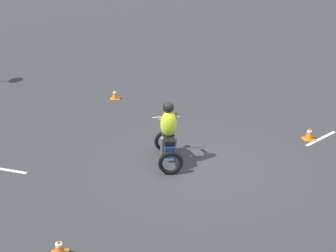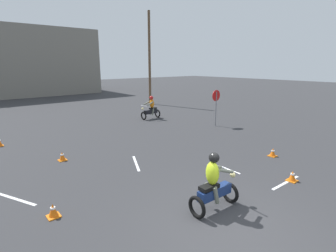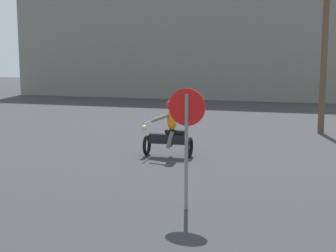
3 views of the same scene
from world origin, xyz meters
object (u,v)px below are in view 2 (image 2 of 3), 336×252
Objects in this scene: motorcycle_rider_foreground at (214,185)px; traffic_cone_mid_center at (62,156)px; traffic_cone_far_left at (273,152)px; stop_sign at (216,101)px; utility_pole_near at (150,59)px; traffic_cone_far_right at (53,211)px; motorcycle_rider_background at (151,109)px; traffic_cone_near_right at (292,176)px.

motorcycle_rider_foreground is 4.41× the size of traffic_cone_mid_center.
traffic_cone_far_left is (5.26, 1.17, -0.55)m from motorcycle_rider_foreground.
utility_pole_near reaches higher than stop_sign.
utility_pole_near is at bearing 46.58° from traffic_cone_far_right.
motorcycle_rider_foreground is at bearing -167.49° from traffic_cone_far_left.
motorcycle_rider_background reaches higher than traffic_cone_near_right.
traffic_cone_mid_center reaches higher than traffic_cone_far_right.
utility_pole_near is at bearing 40.75° from traffic_cone_mid_center.
stop_sign is 8.40m from traffic_cone_near_right.
motorcycle_rider_foreground is 4.52× the size of traffic_cone_far_left.
stop_sign is at bearing 132.26° from motorcycle_rider_foreground.
traffic_cone_far_left is (-2.54, -5.34, -1.46)m from stop_sign.
utility_pole_near reaches higher than traffic_cone_near_right.
stop_sign is (1.80, -4.49, 0.91)m from motorcycle_rider_background.
traffic_cone_far_left is (8.70, -1.28, -0.00)m from traffic_cone_far_right.
utility_pole_near is (6.75, 17.40, 4.18)m from traffic_cone_near_right.
traffic_cone_mid_center is at bearing -179.78° from stop_sign.
stop_sign reaches higher than motorcycle_rider_foreground.
traffic_cone_far_left is 0.04× the size of utility_pole_near.
motorcycle_rider_background is 11.81m from traffic_cone_near_right.
traffic_cone_mid_center is at bearing 143.34° from traffic_cone_far_left.
motorcycle_rider_foreground is at bearing -35.45° from traffic_cone_far_right.
traffic_cone_mid_center is at bearing 68.63° from traffic_cone_far_right.
traffic_cone_near_right is 7.51m from traffic_cone_far_right.
stop_sign is at bearing -103.07° from utility_pole_near.
utility_pole_near is (13.65, 14.42, 4.18)m from traffic_cone_far_right.
utility_pole_near is (12.07, 10.40, 4.17)m from traffic_cone_mid_center.
traffic_cone_far_right is (-6.90, 2.98, -0.00)m from traffic_cone_near_right.
traffic_cone_mid_center is 8.88m from traffic_cone_far_left.
traffic_cone_far_left is (7.13, -5.30, -0.00)m from traffic_cone_mid_center.
traffic_cone_mid_center is at bearing 116.88° from motorcycle_rider_background.
motorcycle_rider_background is 0.72× the size of stop_sign.
motorcycle_rider_foreground and motorcycle_rider_background have the same top height.
motorcycle_rider_background is 4.50× the size of traffic_cone_far_right.
traffic_cone_mid_center is 0.04× the size of utility_pole_near.
stop_sign reaches higher than traffic_cone_mid_center.
traffic_cone_near_right is (3.46, -0.53, -0.55)m from motorcycle_rider_foreground.
utility_pole_near reaches higher than motorcycle_rider_foreground.
traffic_cone_far_left is at bearing -115.44° from stop_sign.
traffic_cone_near_right is at bearing -23.37° from traffic_cone_far_right.
traffic_cone_far_right is at bearing -133.42° from utility_pole_near.
stop_sign reaches higher than traffic_cone_far_left.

